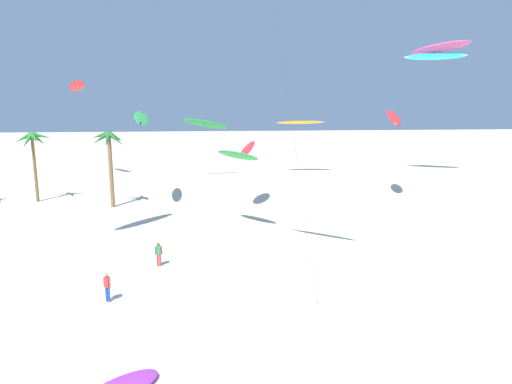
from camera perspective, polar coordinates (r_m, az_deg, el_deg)
name	(u,v)px	position (r m, az deg, el deg)	size (l,w,h in m)	color
palm_tree_1	(33,144)	(56.63, -25.48, 5.28)	(3.96, 3.48, 7.77)	brown
palm_tree_2	(109,146)	(50.93, -17.40, 5.39)	(3.59, 3.60, 8.07)	olive
flying_kite_2	(301,122)	(70.06, 5.44, 8.44)	(7.27, 10.28, 8.07)	orange
flying_kite_3	(206,124)	(66.56, -6.15, 8.27)	(6.67, 10.85, 8.92)	green
flying_kite_4	(77,86)	(70.09, -20.99, 11.98)	(4.29, 12.33, 14.03)	red
flying_kite_5	(435,56)	(72.04, 20.97, 15.16)	(8.03, 4.90, 17.58)	#19B2B7
flying_kite_6	(394,118)	(55.39, 16.41, 8.67)	(4.49, 7.98, 10.34)	red
flying_kite_7	(237,155)	(39.79, -2.27, 4.50)	(4.28, 5.78, 7.21)	green
flying_kite_8	(440,48)	(72.28, 21.52, 16.01)	(7.56, 12.06, 19.38)	#EA5193
flying_kite_9	(142,118)	(50.78, -13.76, 8.74)	(2.34, 7.77, 10.22)	green
flying_kite_10	(247,150)	(49.38, -1.10, 5.18)	(4.99, 6.20, 7.17)	red
person_near_left	(107,286)	(28.45, -17.65, -10.83)	(0.47, 0.31, 1.74)	#284CA3
person_mid_field	(159,253)	(33.20, -11.76, -7.29)	(0.51, 0.21, 1.70)	red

